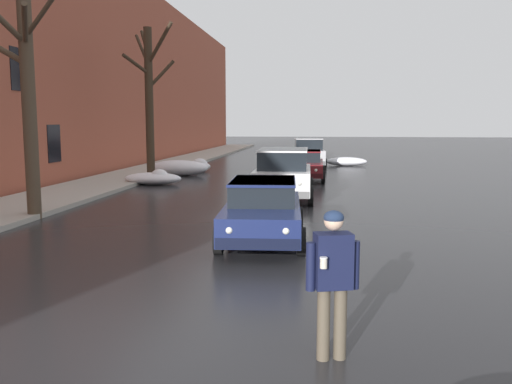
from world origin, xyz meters
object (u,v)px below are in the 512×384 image
Objects in this scene: sedan_green_queued_behind_truck at (306,150)px; suv_silver_parked_far_down_block at (308,152)px; bare_tree_mid_block at (149,95)px; sedan_darkblue_approaching_near_lane at (263,209)px; bare_tree_second_along_sidewalk at (27,93)px; suv_white_parked_kerbside_close at (283,172)px; sedan_maroon_parked_kerbside_mid at (304,164)px; sedan_red_at_far_intersection at (310,147)px; pedestrian_with_coffee at (333,273)px.

suv_silver_parked_far_down_block is at bearing -87.25° from sedan_green_queued_behind_truck.
sedan_darkblue_approaching_near_lane is (6.83, -12.87, -3.27)m from bare_tree_mid_block.
bare_tree_second_along_sidewalk is at bearing -90.09° from bare_tree_mid_block.
sedan_green_queued_behind_truck is (0.20, 20.55, -0.23)m from suv_white_parked_kerbside_close.
suv_silver_parked_far_down_block is 6.80m from sedan_green_queued_behind_truck.
suv_white_parked_kerbside_close is at bearing -94.46° from sedan_maroon_parked_kerbside_mid.
suv_silver_parked_far_down_block reaches higher than sedan_red_at_far_intersection.
pedestrian_with_coffee is (1.48, -6.27, 0.28)m from sedan_darkblue_approaching_near_lane.
sedan_maroon_parked_kerbside_mid is at bearing -88.64° from sedan_green_queued_behind_truck.
bare_tree_second_along_sidewalk is 8.73m from suv_white_parked_kerbside_close.
bare_tree_mid_block is at bearing 89.91° from bare_tree_second_along_sidewalk.
sedan_maroon_parked_kerbside_mid is 6.97m from suv_silver_parked_far_down_block.
pedestrian_with_coffee is at bearing -87.82° from sedan_green_queued_behind_truck.
sedan_darkblue_approaching_near_lane is 13.60m from sedan_maroon_parked_kerbside_mid.
suv_white_parked_kerbside_close is at bearing 34.91° from bare_tree_second_along_sidewalk.
sedan_red_at_far_intersection is (0.18, 5.70, -0.00)m from sedan_green_queued_behind_truck.
sedan_red_at_far_intersection is (7.22, 31.02, -2.81)m from bare_tree_second_along_sidewalk.
suv_white_parked_kerbside_close is 2.45× the size of pedestrian_with_coffee.
pedestrian_with_coffee reaches higher than sedan_maroon_parked_kerbside_mid.
suv_silver_parked_far_down_block is 1.03× the size of sedan_red_at_far_intersection.
bare_tree_second_along_sidewalk is 1.53× the size of sedan_red_at_far_intersection.
sedan_darkblue_approaching_near_lane and sedan_red_at_far_intersection have the same top height.
sedan_darkblue_approaching_near_lane is at bearing -90.41° from sedan_green_queued_behind_truck.
sedan_darkblue_approaching_near_lane is 1.02× the size of sedan_green_queued_behind_truck.
sedan_green_queued_behind_truck is at bearing 92.75° from suv_silver_parked_far_down_block.
sedan_green_queued_behind_truck is at bearing 74.46° from bare_tree_second_along_sidewalk.
sedan_maroon_parked_kerbside_mid is 2.51× the size of pedestrian_with_coffee.
suv_white_parked_kerbside_close is 20.55m from sedan_green_queued_behind_truck.
suv_silver_parked_far_down_block reaches higher than sedan_darkblue_approaching_near_lane.
bare_tree_mid_block is 21.08m from pedestrian_with_coffee.
sedan_darkblue_approaching_near_lane is 1.04× the size of suv_white_parked_kerbside_close.
sedan_red_at_far_intersection is at bearing 91.60° from pedestrian_with_coffee.
bare_tree_mid_block reaches higher than suv_silver_parked_far_down_block.
suv_white_parked_kerbside_close is at bearing -90.56° from sedan_green_queued_behind_truck.
suv_white_parked_kerbside_close is 0.97× the size of suv_silver_parked_far_down_block.
bare_tree_mid_block is 1.69× the size of sedan_red_at_far_intersection.
sedan_darkblue_approaching_near_lane is 6.81m from suv_white_parked_kerbside_close.
suv_silver_parked_far_down_block reaches higher than sedan_green_queued_behind_truck.
suv_white_parked_kerbside_close reaches higher than sedan_maroon_parked_kerbside_mid.
suv_white_parked_kerbside_close is at bearing -92.20° from suv_silver_parked_far_down_block.
pedestrian_with_coffee is at bearing -44.93° from bare_tree_second_along_sidewalk.
bare_tree_second_along_sidewalk is at bearing -122.52° from sedan_maroon_parked_kerbside_mid.
bare_tree_mid_block is 1.64× the size of suv_silver_parked_far_down_block.
suv_white_parked_kerbside_close is 6.81m from sedan_maroon_parked_kerbside_mid.
bare_tree_second_along_sidewalk is 3.74× the size of pedestrian_with_coffee.
suv_silver_parked_far_down_block is at bearing -89.33° from sedan_red_at_far_intersection.
bare_tree_mid_block reaches higher than sedan_red_at_far_intersection.
pedestrian_with_coffee is (0.95, -26.83, 0.05)m from suv_silver_parked_far_down_block.
suv_white_parked_kerbside_close reaches higher than pedestrian_with_coffee.
suv_white_parked_kerbside_close is at bearing 96.47° from pedestrian_with_coffee.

